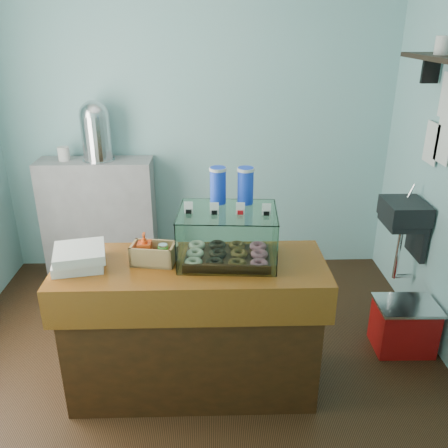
{
  "coord_description": "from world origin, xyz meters",
  "views": [
    {
      "loc": [
        0.12,
        -2.73,
        2.21
      ],
      "look_at": [
        0.2,
        -0.15,
        1.11
      ],
      "focal_mm": 38.0,
      "sensor_mm": 36.0,
      "label": 1
    }
  ],
  "objects_px": {
    "red_cooler": "(404,326)",
    "counter": "(193,326)",
    "coffee_urn": "(96,129)",
    "display_case": "(228,230)"
  },
  "relations": [
    {
      "from": "red_cooler",
      "to": "counter",
      "type": "bearing_deg",
      "value": -166.28
    },
    {
      "from": "counter",
      "to": "coffee_urn",
      "type": "distance_m",
      "value": 2.0
    },
    {
      "from": "counter",
      "to": "coffee_urn",
      "type": "height_order",
      "value": "coffee_urn"
    },
    {
      "from": "coffee_urn",
      "to": "red_cooler",
      "type": "xyz_separation_m",
      "value": [
        2.36,
        -1.22,
        -1.18
      ]
    },
    {
      "from": "counter",
      "to": "coffee_urn",
      "type": "relative_size",
      "value": 3.11
    },
    {
      "from": "coffee_urn",
      "to": "counter",
      "type": "bearing_deg",
      "value": -61.5
    },
    {
      "from": "display_case",
      "to": "red_cooler",
      "type": "distance_m",
      "value": 1.58
    },
    {
      "from": "counter",
      "to": "display_case",
      "type": "xyz_separation_m",
      "value": [
        0.22,
        0.08,
        0.62
      ]
    },
    {
      "from": "counter",
      "to": "display_case",
      "type": "bearing_deg",
      "value": 20.61
    },
    {
      "from": "counter",
      "to": "coffee_urn",
      "type": "bearing_deg",
      "value": 118.5
    }
  ]
}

